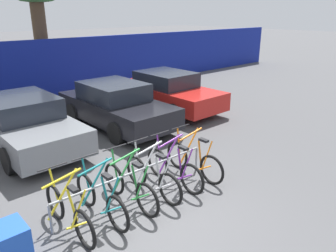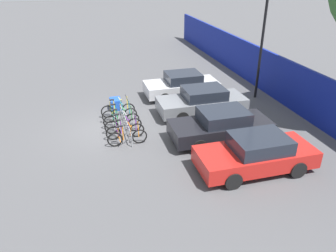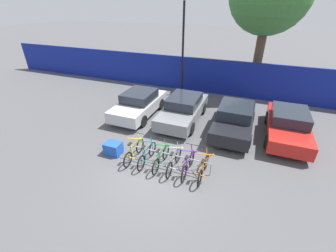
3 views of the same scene
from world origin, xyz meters
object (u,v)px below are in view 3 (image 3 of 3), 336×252
(cargo_crate, at_px, (113,148))
(car_silver, at_px, (139,104))
(bicycle_yellow, at_px, (134,152))
(car_red, at_px, (288,124))
(bicycle_orange, at_px, (203,168))
(lamp_post, at_px, (183,44))
(car_grey, at_px, (183,109))
(car_black, at_px, (234,119))
(bike_rack, at_px, (168,155))
(bicycle_purple, at_px, (188,165))
(bicycle_green, at_px, (161,158))
(bicycle_silver, at_px, (174,161))
(bicycle_teal, at_px, (147,155))

(cargo_crate, bearing_deg, car_silver, 101.00)
(bicycle_yellow, bearing_deg, car_red, 36.10)
(bicycle_orange, relative_size, cargo_crate, 2.44)
(car_red, bearing_deg, lamp_post, 150.96)
(car_grey, bearing_deg, cargo_crate, -114.05)
(car_black, height_order, car_red, same)
(bike_rack, relative_size, car_silver, 0.84)
(bicycle_purple, height_order, cargo_crate, bicycle_purple)
(bike_rack, bearing_deg, bicycle_green, -149.72)
(car_silver, bearing_deg, bike_rack, -48.88)
(bike_rack, height_order, car_grey, car_grey)
(bicycle_purple, distance_m, cargo_crate, 3.41)
(car_grey, distance_m, car_black, 2.78)
(bicycle_silver, distance_m, car_silver, 5.31)
(bicycle_purple, xyz_separation_m, lamp_post, (-2.91, 7.97, 3.06))
(bicycle_teal, relative_size, cargo_crate, 2.44)
(bicycle_green, xyz_separation_m, bicycle_orange, (1.74, 0.00, 0.00))
(bicycle_purple, xyz_separation_m, car_red, (3.71, 4.30, 0.31))
(car_red, xyz_separation_m, cargo_crate, (-7.12, -4.29, -0.42))
(bicycle_teal, height_order, car_black, car_black)
(bicycle_silver, relative_size, lamp_post, 0.28)
(bicycle_purple, bearing_deg, bicycle_orange, 3.50)
(lamp_post, bearing_deg, bicycle_green, -77.44)
(bicycle_green, distance_m, car_black, 4.64)
(bicycle_orange, height_order, lamp_post, lamp_post)
(car_black, relative_size, car_red, 0.99)
(bicycle_yellow, bearing_deg, lamp_post, 94.72)
(cargo_crate, bearing_deg, bicycle_teal, -0.27)
(bicycle_teal, height_order, bicycle_silver, same)
(bicycle_purple, xyz_separation_m, car_black, (1.22, 3.99, 0.31))
(bike_rack, height_order, cargo_crate, bike_rack)
(bicycle_yellow, distance_m, lamp_post, 8.56)
(bicycle_silver, xyz_separation_m, car_silver, (-3.58, 3.91, 0.31))
(bicycle_silver, bearing_deg, bike_rack, 151.85)
(bike_rack, relative_size, lamp_post, 0.57)
(bicycle_green, height_order, bicycle_purple, same)
(car_grey, bearing_deg, bicycle_yellow, -101.06)
(car_silver, bearing_deg, bicycle_silver, -47.50)
(bike_rack, relative_size, car_grey, 0.79)
(bicycle_orange, height_order, cargo_crate, bicycle_orange)
(bicycle_yellow, height_order, bicycle_teal, same)
(bike_rack, distance_m, bicycle_purple, 0.90)
(bike_rack, xyz_separation_m, car_silver, (-3.29, 3.76, 0.21))
(car_black, bearing_deg, bicycle_purple, -106.99)
(bicycle_orange, bearing_deg, car_red, 52.36)
(bike_rack, xyz_separation_m, bicycle_green, (-0.25, -0.15, -0.11))
(bicycle_silver, distance_m, lamp_post, 8.85)
(lamp_post, xyz_separation_m, cargo_crate, (-0.50, -7.97, -3.17))
(bicycle_yellow, xyz_separation_m, bicycle_silver, (1.78, 0.00, 0.00))
(bike_rack, bearing_deg, car_red, 42.13)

